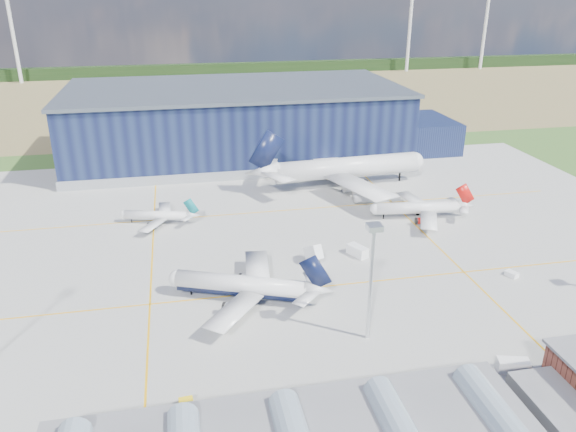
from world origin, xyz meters
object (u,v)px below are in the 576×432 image
object	(u,v)px
gse_van_a	(513,366)
airstair	(313,257)
airliner_regional	(156,211)
gse_van_b	(357,251)
airliner_red	(418,202)
gse_cart_a	(512,274)
airliner_navy	(241,276)
car_b	(319,412)
airliner_widebody	(347,157)
hangar	(243,125)
gse_tug_b	(187,407)
light_mast_center	(372,264)

from	to	relation	value
gse_van_a	airstair	bearing A→B (deg)	42.79
airliner_regional	gse_van_b	world-z (taller)	airliner_regional
airliner_red	gse_cart_a	xyz separation A→B (m)	(7.30, -35.89, -4.30)
airliner_navy	gse_van_b	xyz separation A→B (m)	(30.07, 15.04, -4.49)
gse_van_a	car_b	size ratio (longest dim) A/B	1.33
airliner_widebody	airstair	size ratio (longest dim) A/B	11.41
hangar	airliner_regional	world-z (taller)	hangar
gse_tug_b	gse_van_a	size ratio (longest dim) A/B	0.62
car_b	airstair	bearing A→B (deg)	-18.74
airliner_navy	airliner_regional	xyz separation A→B (m)	(-17.83, 44.81, -2.07)
light_mast_center	airliner_widebody	size ratio (longest dim) A/B	0.38
hangar	gse_tug_b	xyz separation A→B (m)	(-26.40, -137.67, -10.91)
light_mast_center	gse_tug_b	size ratio (longest dim) A/B	7.02
hangar	gse_cart_a	world-z (taller)	hangar
hangar	light_mast_center	size ratio (longest dim) A/B	6.30
airstair	airliner_widebody	bearing A→B (deg)	48.17
airliner_red	gse_van_b	world-z (taller)	airliner_red
light_mast_center	gse_cart_a	world-z (taller)	light_mast_center
airliner_navy	airstair	bearing A→B (deg)	-122.35
hangar	airliner_widebody	world-z (taller)	hangar
gse_van_b	light_mast_center	bearing A→B (deg)	-130.49
gse_tug_b	airstair	distance (m)	53.85
gse_van_a	hangar	bearing A→B (deg)	26.75
car_b	airliner_red	bearing A→B (deg)	-39.32
airliner_regional	gse_van_a	size ratio (longest dim) A/B	4.23
gse_van_b	gse_tug_b	bearing A→B (deg)	-158.34
airliner_regional	gse_van_a	bearing A→B (deg)	142.98
airstair	gse_van_a	bearing A→B (deg)	-79.48
hangar	airliner_navy	distance (m)	107.89
airliner_widebody	airliner_regional	size ratio (longest dim) A/B	2.68
gse_tug_b	gse_van_a	distance (m)	54.59
gse_van_a	car_b	xyz separation A→B (m)	(-34.79, -3.78, -0.50)
airliner_regional	car_b	size ratio (longest dim) A/B	5.64
airliner_navy	airstair	distance (m)	23.20
airliner_navy	gse_van_a	distance (m)	53.36
airliner_regional	gse_van_b	bearing A→B (deg)	163.16
airliner_regional	car_b	xyz separation A→B (m)	(25.33, -80.81, -3.01)
airliner_red	airliner_regional	bearing A→B (deg)	-0.75
hangar	gse_tug_b	world-z (taller)	hangar
airliner_navy	gse_van_b	distance (m)	33.92
hangar	airliner_widebody	xyz separation A→B (m)	(27.99, -42.88, -1.81)
gse_cart_a	car_b	bearing A→B (deg)	-171.83
gse_van_a	gse_van_b	xyz separation A→B (m)	(-12.22, 47.27, 0.08)
light_mast_center	car_b	bearing A→B (deg)	-127.49
airliner_red	car_b	world-z (taller)	airliner_red
airliner_regional	car_b	bearing A→B (deg)	122.42
hangar	airliner_regional	distance (m)	70.20
gse_cart_a	airstair	world-z (taller)	airstair
airliner_navy	airliner_regional	world-z (taller)	airliner_navy
gse_cart_a	car_b	size ratio (longest dim) A/B	0.67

